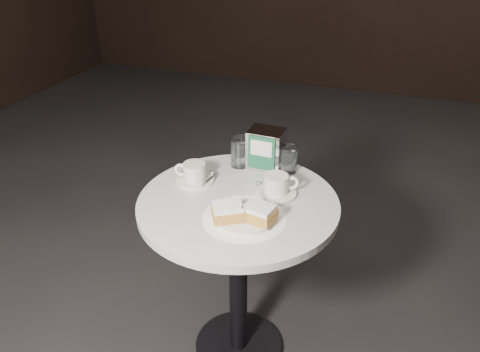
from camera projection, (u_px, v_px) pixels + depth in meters
name	position (u px, v px, depth m)	size (l,w,h in m)	color
ground	(238.00, 348.00, 1.99)	(7.00, 7.00, 0.00)	black
cafe_table	(238.00, 246.00, 1.72)	(0.70, 0.70, 0.74)	black
sugar_spill	(244.00, 218.00, 1.52)	(0.28, 0.28, 0.00)	white
beignet_plate	(243.00, 214.00, 1.50)	(0.24, 0.24, 0.07)	silver
coffee_cup_left	(194.00, 174.00, 1.72)	(0.16, 0.16, 0.07)	silver
coffee_cup_right	(276.00, 186.00, 1.64)	(0.19, 0.19, 0.08)	silver
water_glass_left	(240.00, 153.00, 1.81)	(0.09, 0.09, 0.12)	silver
water_glass_right	(289.00, 159.00, 1.77)	(0.08, 0.08, 0.10)	silver
napkin_dispenser	(266.00, 149.00, 1.79)	(0.14, 0.12, 0.15)	silver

